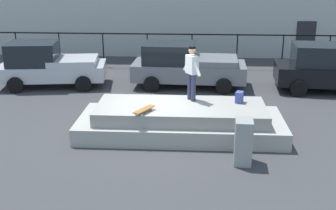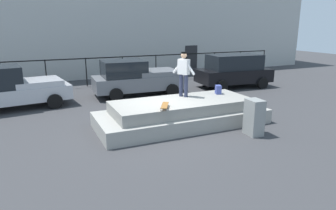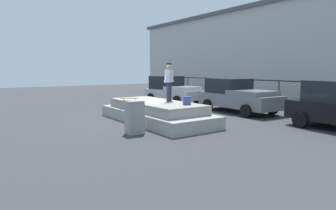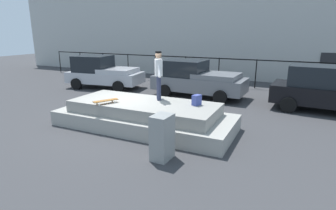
{
  "view_description": "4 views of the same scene",
  "coord_description": "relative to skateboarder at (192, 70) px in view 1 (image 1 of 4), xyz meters",
  "views": [
    {
      "loc": [
        1.17,
        -12.19,
        4.97
      ],
      "look_at": [
        0.38,
        0.97,
        0.54
      ],
      "focal_mm": 45.86,
      "sensor_mm": 36.0,
      "label": 1
    },
    {
      "loc": [
        -3.99,
        -9.55,
        3.54
      ],
      "look_at": [
        0.55,
        0.55,
        0.6
      ],
      "focal_mm": 32.66,
      "sensor_mm": 36.0,
      "label": 2
    },
    {
      "loc": [
        11.62,
        -6.87,
        2.3
      ],
      "look_at": [
        0.51,
        0.81,
        0.65
      ],
      "focal_mm": 31.12,
      "sensor_mm": 36.0,
      "label": 3
    },
    {
      "loc": [
        5.42,
        -7.85,
        3.22
      ],
      "look_at": [
        1.1,
        1.26,
        0.49
      ],
      "focal_mm": 29.27,
      "sensor_mm": 36.0,
      "label": 4
    }
  ],
  "objects": [
    {
      "name": "concrete_ledge",
      "position": [
        -0.31,
        -0.52,
        -1.45
      ],
      "size": [
        6.14,
        2.48,
        0.9
      ],
      "color": "#9E9B93",
      "rests_on": "ground_plane"
    },
    {
      "name": "ground_plane",
      "position": [
        -1.13,
        -0.43,
        -1.86
      ],
      "size": [
        60.0,
        60.0,
        0.0
      ],
      "primitive_type": "plane",
      "color": "#38383A"
    },
    {
      "name": "skateboard",
      "position": [
        -1.32,
        -1.26,
        -0.86
      ],
      "size": [
        0.58,
        0.83,
        0.12
      ],
      "color": "brown",
      "rests_on": "concrete_ledge"
    },
    {
      "name": "skateboarder",
      "position": [
        0.0,
        0.0,
        0.0
      ],
      "size": [
        0.58,
        0.86,
        1.67
      ],
      "color": "#2D334C",
      "rests_on": "concrete_ledge"
    },
    {
      "name": "utility_box",
      "position": [
        1.35,
        -2.44,
        -1.27
      ],
      "size": [
        0.48,
        0.63,
        1.19
      ],
      "primitive_type": "cube",
      "rotation": [
        0.0,
        0.0,
        -0.07
      ],
      "color": "gray",
      "rests_on": "ground_plane"
    },
    {
      "name": "car_grey_pickup_mid",
      "position": [
        -0.29,
        4.68,
        -0.96
      ],
      "size": [
        4.69,
        2.29,
        1.8
      ],
      "color": "slate",
      "rests_on": "ground_plane"
    },
    {
      "name": "car_black_hatchback_far",
      "position": [
        5.47,
        4.36,
        -0.88
      ],
      "size": [
        4.31,
        2.37,
        1.87
      ],
      "color": "black",
      "rests_on": "ground_plane"
    },
    {
      "name": "car_silver_pickup_near",
      "position": [
        -5.96,
        4.4,
        -0.96
      ],
      "size": [
        4.49,
        2.5,
        1.85
      ],
      "color": "#B7B7BC",
      "rests_on": "ground_plane"
    },
    {
      "name": "fence_row",
      "position": [
        -1.13,
        8.04,
        -0.67
      ],
      "size": [
        24.06,
        0.06,
        1.67
      ],
      "color": "black",
      "rests_on": "ground_plane"
    },
    {
      "name": "backpack",
      "position": [
        1.45,
        -0.14,
        -0.79
      ],
      "size": [
        0.28,
        0.33,
        0.34
      ],
      "primitive_type": "cube",
      "rotation": [
        0.0,
        0.0,
        4.37
      ],
      "color": "#3F4C99",
      "rests_on": "concrete_ledge"
    }
  ]
}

